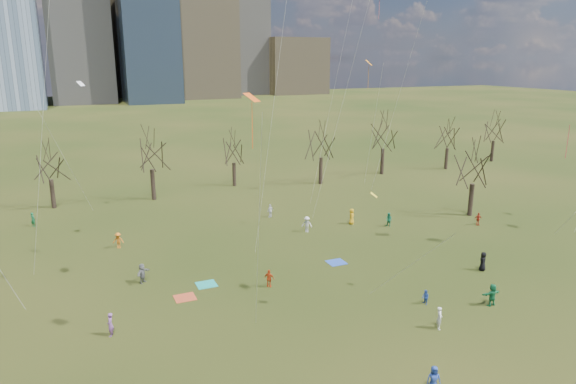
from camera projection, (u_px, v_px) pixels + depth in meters
name	position (u px, v px, depth m)	size (l,w,h in m)	color
ground	(359.00, 334.00, 34.51)	(500.00, 500.00, 0.00)	black
downtown_skyline	(90.00, 5.00, 210.55)	(212.50, 78.00, 118.00)	slate
bare_tree_row	(209.00, 153.00, 65.95)	(113.04, 29.80, 9.50)	black
blanket_teal	(206.00, 284.00, 42.00)	(1.60, 1.50, 0.03)	teal
blanket_navy	(336.00, 262.00, 46.55)	(1.60, 1.50, 0.03)	blue
blanket_crimson	(185.00, 298.00, 39.69)	(1.60, 1.50, 0.03)	#C14826
person_0	(434.00, 379.00, 28.33)	(0.77, 0.50, 1.58)	navy
person_1	(439.00, 318.00, 34.97)	(0.59, 0.39, 1.62)	white
person_4	(269.00, 278.00, 41.37)	(0.88, 0.37, 1.50)	#D84618
person_5	(492.00, 295.00, 38.25)	(1.61, 0.51, 1.74)	#1A7544
person_6	(483.00, 261.00, 44.60)	(0.83, 0.54, 1.70)	black
person_7	(110.00, 325.00, 34.08)	(0.60, 0.39, 1.64)	#874D9B
person_8	(425.00, 297.00, 38.50)	(0.56, 0.44, 1.15)	#294DB2
person_9	(307.00, 224.00, 54.53)	(1.11, 0.64, 1.71)	silver
person_10	(478.00, 219.00, 56.78)	(0.84, 0.35, 1.43)	#A62717
person_11	(142.00, 273.00, 42.17)	(1.55, 0.49, 1.67)	slate
person_12	(352.00, 216.00, 57.13)	(0.87, 0.57, 1.78)	gold
person_13	(33.00, 220.00, 56.32)	(0.58, 0.38, 1.60)	#166639
person_14	(389.00, 220.00, 56.27)	(0.76, 0.60, 1.57)	#19724C
person_15	(118.00, 240.00, 49.89)	(1.02, 0.59, 1.58)	orange
person_16	(270.00, 211.00, 59.63)	(0.92, 0.38, 1.56)	silver
kites_airborne	(319.00, 112.00, 45.21)	(55.46, 39.72, 32.05)	#FC5B15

